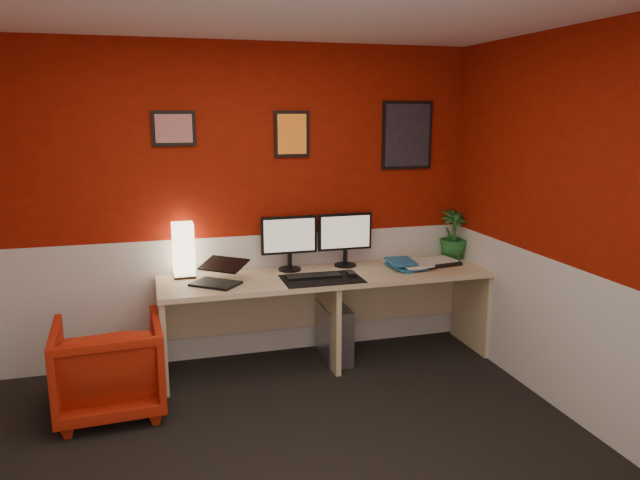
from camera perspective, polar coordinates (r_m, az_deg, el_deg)
The scene contains 24 objects.
ground at distance 3.60m, azimuth -4.23°, elevation -21.21°, with size 4.00×3.50×0.01m, color black.
wall_back at distance 4.80m, azimuth -8.72°, elevation 3.23°, with size 4.00×0.01×2.50m, color #951807.
wall_front at distance 1.52m, azimuth 9.09°, elevation -16.43°, with size 4.00×0.01×2.50m, color #951807.
wall_right at distance 3.99m, azimuth 24.83°, elevation 0.49°, with size 0.01×3.50×2.50m, color #951807.
wainscot_back at distance 4.96m, azimuth -8.44°, elevation -5.37°, with size 4.00×0.01×1.00m, color silver.
wainscot_right at distance 4.19m, azimuth 23.87°, elevation -9.62°, with size 0.01×3.50×1.00m, color silver.
desk at distance 4.83m, azimuth 0.75°, elevation -7.41°, with size 2.60×0.65×0.73m, color #D0B885.
shoji_lamp at distance 4.71m, azimuth -12.78°, elevation -1.06°, with size 0.16×0.16×0.40m, color #FFE5B2.
laptop at distance 4.46m, azimuth -9.88°, elevation -2.84°, with size 0.33×0.23×0.22m, color black.
monitor_left at distance 4.77m, azimuth -2.91°, elevation 0.50°, with size 0.45×0.06×0.58m, color black.
monitor_right at distance 4.90m, azimuth 2.42°, elevation 0.82°, with size 0.45×0.06×0.58m, color black.
desk_mat at distance 4.57m, azimuth 0.18°, elevation -3.69°, with size 0.60×0.38×0.01m, color black.
keyboard at distance 4.61m, azimuth -0.66°, elevation -3.39°, with size 0.42×0.14×0.02m, color black.
mouse at distance 4.65m, azimuth 2.99°, elevation -3.22°, with size 0.06×0.10×0.03m, color black.
book_bottom at distance 4.88m, azimuth 6.95°, elevation -2.64°, with size 0.23×0.31×0.03m, color #226B9E.
book_middle at distance 4.89m, azimuth 7.48°, elevation -2.30°, with size 0.24×0.32×0.02m, color silver.
book_top at distance 4.85m, azimuth 6.49°, elevation -2.11°, with size 0.20×0.28×0.03m, color #226B9E.
zen_tray at distance 5.10m, azimuth 10.91°, elevation -2.11°, with size 0.35×0.25×0.03m, color black.
potted_plant at distance 5.29m, azimuth 12.45°, elevation 0.49°, with size 0.24×0.24×0.42m, color #19591E.
pc_tower at distance 4.93m, azimuth 1.35°, elevation -8.73°, with size 0.20×0.45×0.45m, color #99999E.
armchair at distance 4.32m, azimuth -19.29°, elevation -11.22°, with size 0.68×0.70×0.63m, color #B5210A.
art_left at distance 4.70m, azimuth -13.66°, elevation 10.21°, with size 0.32×0.02×0.26m, color red.
art_center at distance 4.82m, azimuth -2.69°, elevation 9.97°, with size 0.28×0.02×0.36m, color orange.
art_right at distance 5.14m, azimuth 8.23°, elevation 9.77°, with size 0.44×0.02×0.56m, color black.
Camera 1 is at (-0.58, -2.96, 1.97)m, focal length 33.86 mm.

